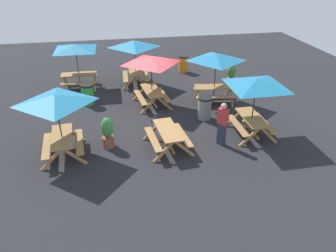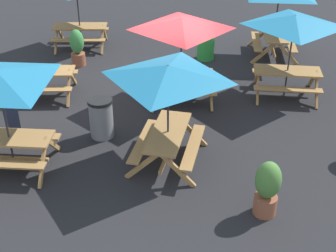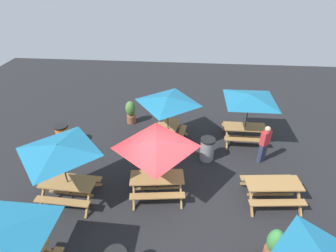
# 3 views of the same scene
# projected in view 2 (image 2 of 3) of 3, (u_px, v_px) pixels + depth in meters

# --- Properties ---
(ground_plane) EXTENTS (27.30, 27.30, 0.00)m
(ground_plane) POSITION_uv_depth(u_px,v_px,m) (168.00, 96.00, 13.06)
(ground_plane) COLOR #232326
(ground_plane) RESTS_ON ground
(picnic_table_1) EXTENTS (2.27, 2.27, 2.34)m
(picnic_table_1) POSITION_uv_depth(u_px,v_px,m) (168.00, 80.00, 9.36)
(picnic_table_1) COLOR #A87A44
(picnic_table_1) RESTS_ON ground
(picnic_table_2) EXTENTS (1.92, 1.68, 0.81)m
(picnic_table_2) POSITION_uv_depth(u_px,v_px,m) (41.00, 77.00, 12.81)
(picnic_table_2) COLOR #A87A44
(picnic_table_2) RESTS_ON ground
(picnic_table_4) EXTENTS (2.23, 2.23, 2.34)m
(picnic_table_4) POSITION_uv_depth(u_px,v_px,m) (182.00, 30.00, 11.86)
(picnic_table_4) COLOR #A87A44
(picnic_table_4) RESTS_ON ground
(picnic_table_6) EXTENTS (2.09, 2.09, 2.34)m
(picnic_table_6) POSITION_uv_depth(u_px,v_px,m) (294.00, 27.00, 12.09)
(picnic_table_6) COLOR #A87A44
(picnic_table_6) RESTS_ON ground
(trash_bin_green) EXTENTS (0.59, 0.59, 0.98)m
(trash_bin_green) POSITION_uv_depth(u_px,v_px,m) (206.00, 44.00, 15.09)
(trash_bin_green) COLOR green
(trash_bin_green) RESTS_ON ground
(trash_bin_gray) EXTENTS (0.59, 0.59, 0.98)m
(trash_bin_gray) POSITION_uv_depth(u_px,v_px,m) (101.00, 118.00, 11.04)
(trash_bin_gray) COLOR gray
(trash_bin_gray) RESTS_ON ground
(potted_plant_0) EXTENTS (0.48, 0.48, 1.17)m
(potted_plant_0) POSITION_uv_depth(u_px,v_px,m) (267.00, 188.00, 8.61)
(potted_plant_0) COLOR #935138
(potted_plant_0) RESTS_ON ground
(potted_plant_1) EXTENTS (0.44, 0.44, 1.17)m
(potted_plant_1) POSITION_uv_depth(u_px,v_px,m) (77.00, 48.00, 14.59)
(potted_plant_1) COLOR #935138
(potted_plant_1) RESTS_ON ground
(person_standing) EXTENTS (0.42, 0.39, 1.67)m
(person_standing) POSITION_uv_depth(u_px,v_px,m) (9.00, 100.00, 10.95)
(person_standing) COLOR #2D334C
(person_standing) RESTS_ON ground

